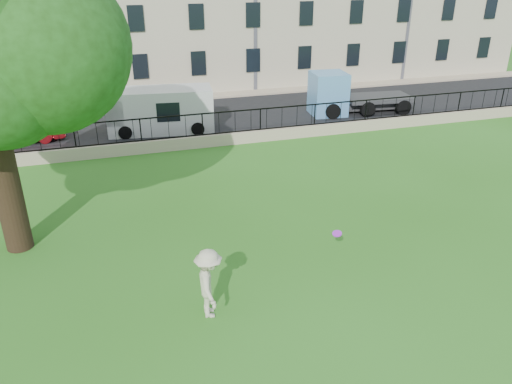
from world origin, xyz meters
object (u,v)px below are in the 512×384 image
object	(u,v)px
frisbee	(337,234)
red_sedan	(14,128)
white_van	(161,110)
blue_truck	(359,92)
man	(209,284)

from	to	relation	value
frisbee	red_sedan	world-z (taller)	frisbee
frisbee	red_sedan	xyz separation A→B (m)	(-10.32, 15.84, -0.73)
white_van	blue_truck	world-z (taller)	blue_truck
man	white_van	xyz separation A→B (m)	(0.86, 16.17, 0.20)
man	red_sedan	distance (m)	17.61
frisbee	blue_truck	xyz separation A→B (m)	(9.10, 15.84, -0.26)
blue_truck	red_sedan	bearing A→B (deg)	-173.96
white_van	blue_truck	size ratio (longest dim) A/B	0.93
white_van	blue_truck	bearing A→B (deg)	8.02
man	blue_truck	bearing A→B (deg)	-33.28
blue_truck	man	bearing A→B (deg)	-122.22
red_sedan	frisbee	bearing A→B (deg)	-152.63
frisbee	white_van	size ratio (longest dim) A/B	0.05
man	red_sedan	bearing A→B (deg)	26.71
frisbee	blue_truck	size ratio (longest dim) A/B	0.05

